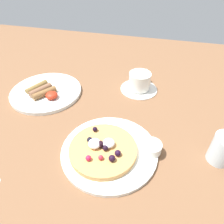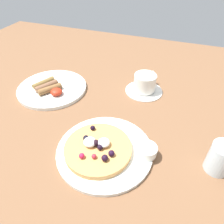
{
  "view_description": "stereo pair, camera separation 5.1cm",
  "coord_description": "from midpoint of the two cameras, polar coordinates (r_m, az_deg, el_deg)",
  "views": [
    {
      "loc": [
        17.28,
        -44.99,
        45.99
      ],
      "look_at": [
        5.3,
        2.74,
        4.0
      ],
      "focal_mm": 32.8,
      "sensor_mm": 36.0,
      "label": 1
    },
    {
      "loc": [
        22.16,
        -43.49,
        45.99
      ],
      "look_at": [
        5.3,
        2.74,
        4.0
      ],
      "focal_mm": 32.8,
      "sensor_mm": 36.0,
      "label": 2
    }
  ],
  "objects": [
    {
      "name": "fried_breakfast",
      "position": [
        0.82,
        -20.84,
        5.36
      ],
      "size": [
        15.09,
        11.69,
        2.61
      ],
      "color": "brown",
      "rests_on": "breakfast_plate"
    },
    {
      "name": "breakfast_plate",
      "position": [
        0.84,
        -19.54,
        5.26
      ],
      "size": [
        26.74,
        26.74,
        1.31
      ],
      "primitive_type": "cylinder",
      "color": "white",
      "rests_on": "ground_plane"
    },
    {
      "name": "pancake_plate",
      "position": [
        0.58,
        -3.29,
        -10.85
      ],
      "size": [
        26.81,
        26.81,
        1.11
      ],
      "primitive_type": "cylinder",
      "color": "white",
      "rests_on": "ground_plane"
    },
    {
      "name": "coffee_saucer",
      "position": [
        0.82,
        5.72,
        6.44
      ],
      "size": [
        14.4,
        14.4,
        0.82
      ],
      "primitive_type": "cylinder",
      "color": "white",
      "rests_on": "ground_plane"
    },
    {
      "name": "water_glass",
      "position": [
        0.6,
        26.33,
        -9.34
      ],
      "size": [
        6.19,
        6.19,
        8.51
      ],
      "primitive_type": "cylinder",
      "color": "silver",
      "rests_on": "ground_plane"
    },
    {
      "name": "coffee_cup",
      "position": [
        0.8,
        5.94,
        8.72
      ],
      "size": [
        8.35,
        11.36,
        6.42
      ],
      "color": "white",
      "rests_on": "coffee_saucer"
    },
    {
      "name": "syrup_ramekin",
      "position": [
        0.57,
        8.4,
        -9.8
      ],
      "size": [
        5.57,
        5.57,
        2.66
      ],
      "color": "white",
      "rests_on": "pancake_plate"
    },
    {
      "name": "pancake_with_berries",
      "position": [
        0.57,
        -5.19,
        -10.35
      ],
      "size": [
        18.58,
        18.58,
        3.71
      ],
      "color": "tan",
      "rests_on": "pancake_plate"
    },
    {
      "name": "ground_plane",
      "position": [
        0.68,
        -7.1,
        -4.36
      ],
      "size": [
        188.17,
        159.66,
        3.0
      ],
      "primitive_type": "cube",
      "color": "brown"
    }
  ]
}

